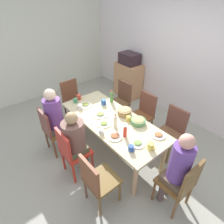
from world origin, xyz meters
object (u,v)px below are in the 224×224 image
object	(u,v)px
chair_0	(52,129)
chair_3	(121,99)
cup_1	(104,102)
cup_7	(151,146)
cup_2	(79,97)
plate_5	(104,124)
bottle_2	(125,131)
person_2	(75,138)
plate_3	(86,105)
cup_0	(128,119)
plate_2	(137,143)
side_cabinet	(128,80)
chair_2	(71,151)
bottle_0	(112,97)
chair_7	(172,129)
bowl_1	(138,121)
microwave	(129,59)
plate_0	(100,114)
person_4	(178,167)
chair_6	(143,113)
cup_6	(80,107)
plate_4	(158,135)
cup_5	(76,101)
chair_5	(97,180)
plate_1	(115,136)
dining_table	(112,123)
cup_3	(101,132)
bottle_1	(115,121)
cup_4	(131,148)
person_0	(55,116)
bowl_0	(124,111)
chair_4	(181,183)
chair_1	(73,98)

from	to	relation	value
chair_0	chair_3	distance (m)	1.59
cup_1	cup_7	bearing A→B (deg)	-8.64
chair_3	cup_2	size ratio (longest dim) A/B	7.40
plate_5	bottle_2	xyz separation A→B (m)	(0.42, 0.07, 0.08)
person_2	plate_3	size ratio (longest dim) A/B	4.91
chair_0	cup_1	size ratio (longest dim) A/B	7.21
cup_0	plate_2	bearing A→B (deg)	-30.37
side_cabinet	plate_2	bearing A→B (deg)	-41.19
cup_2	chair_2	bearing A→B (deg)	-38.03
person_2	chair_0	bearing A→B (deg)	-172.23
bottle_0	side_cabinet	bearing A→B (deg)	124.67
cup_0	cup_1	distance (m)	0.66
chair_2	plate_2	xyz separation A→B (m)	(0.67, 0.71, 0.22)
chair_7	bowl_1	distance (m)	0.67
cup_0	cup_7	bearing A→B (deg)	-17.83
cup_0	microwave	size ratio (longest dim) A/B	0.23
person_2	plate_0	xyz separation A→B (m)	(-0.23, 0.63, 0.03)
person_4	cup_0	bearing A→B (deg)	170.02
chair_0	plate_2	world-z (taller)	chair_0
chair_6	bottle_2	world-z (taller)	bottle_2
plate_0	cup_6	size ratio (longest dim) A/B	2.16
plate_4	chair_7	bearing A→B (deg)	99.81
chair_7	cup_1	xyz separation A→B (m)	(-1.13, -0.62, 0.26)
plate_3	bowl_1	distance (m)	1.06
person_4	cup_5	size ratio (longest dim) A/B	10.61
chair_2	chair_5	size ratio (longest dim) A/B	1.00
plate_1	bottle_0	size ratio (longest dim) A/B	0.99
dining_table	chair_0	distance (m)	1.04
dining_table	cup_3	size ratio (longest dim) A/B	18.31
cup_6	bottle_1	size ratio (longest dim) A/B	0.47
cup_4	bottle_0	bearing A→B (deg)	152.35
plate_2	cup_6	bearing A→B (deg)	-173.71
person_0	cup_7	size ratio (longest dim) A/B	9.99
bowl_0	chair_4	bearing A→B (deg)	-11.07
bottle_1	bottle_2	distance (m)	0.25
chair_7	plate_4	bearing A→B (deg)	-80.19
cup_4	bottle_0	xyz separation A→B (m)	(-1.15, 0.60, 0.07)
person_2	bowl_1	xyz separation A→B (m)	(0.35, 0.96, 0.06)
person_2	plate_1	bearing A→B (deg)	52.31
chair_1	plate_0	world-z (taller)	chair_1
dining_table	cup_3	xyz separation A→B (m)	(0.18, -0.35, 0.12)
person_4	plate_1	xyz separation A→B (m)	(-0.92, -0.24, 0.01)
chair_3	cup_7	size ratio (longest dim) A/B	7.17
bottle_1	chair_7	bearing A→B (deg)	61.97
person_0	plate_1	world-z (taller)	person_0
chair_4	cup_1	bearing A→B (deg)	174.42
bowl_0	cup_1	bearing A→B (deg)	-169.91
plate_0	cup_3	world-z (taller)	cup_3
chair_5	plate_3	bearing A→B (deg)	152.11
cup_2	microwave	distance (m)	1.86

